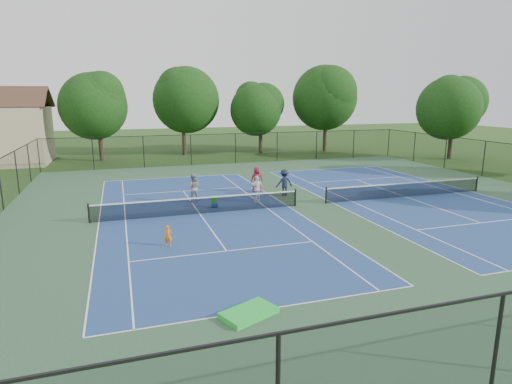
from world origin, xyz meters
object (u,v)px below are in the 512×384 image
object	(u,v)px
tree_back_c	(261,107)
instructor	(193,188)
tree_back_a	(97,102)
tree_back_d	(326,95)
ball_hopper	(214,200)
tree_side_e	(454,104)
bystander_c	(257,179)
tree_back_b	(182,97)
bystander_a	(257,189)
bystander_b	(284,183)
ball_crate	(215,205)
child_player	(168,236)

from	to	relation	value
tree_back_c	instructor	distance (m)	25.41
tree_back_a	tree_back_d	xyz separation A→B (m)	(26.00, 0.00, 0.79)
tree_back_a	ball_hopper	bearing A→B (deg)	-72.68
tree_side_e	bystander_c	size ratio (longest dim) A/B	4.94
tree_side_e	ball_hopper	xyz separation A→B (m)	(-28.88, -12.85, -5.30)
tree_back_b	bystander_c	bearing A→B (deg)	-84.85
tree_back_a	tree_side_e	distance (m)	37.36
instructor	bystander_a	xyz separation A→B (m)	(3.92, -1.15, -0.07)
tree_back_a	instructor	distance (m)	22.48
tree_back_c	bystander_b	size ratio (longest dim) A/B	4.62
bystander_c	ball_hopper	xyz separation A→B (m)	(-3.81, -3.41, -0.39)
bystander_b	bystander_c	size ratio (longest dim) A/B	1.01
instructor	tree_back_a	bearing A→B (deg)	-66.71
tree_side_e	bystander_c	distance (m)	27.23
ball_crate	ball_hopper	bearing A→B (deg)	0.00
bystander_b	ball_hopper	world-z (taller)	bystander_b
tree_back_b	tree_side_e	world-z (taller)	tree_back_b
tree_back_b	bystander_a	distance (m)	24.86
tree_back_c	child_player	bearing A→B (deg)	-115.58
tree_back_c	ball_crate	distance (m)	26.75
tree_back_b	bystander_c	size ratio (longest dim) A/B	5.58
tree_back_c	tree_back_d	xyz separation A→B (m)	(8.00, -1.00, 1.34)
ball_crate	child_player	bearing A→B (deg)	-119.56
tree_side_e	child_player	bearing A→B (deg)	-149.63
tree_back_a	ball_crate	distance (m)	24.65
tree_back_d	bystander_b	distance (m)	25.84
tree_back_b	ball_hopper	distance (m)	25.65
tree_back_d	ball_hopper	world-z (taller)	tree_back_d
tree_back_b	ball_crate	xyz separation A→B (m)	(-1.88, -24.85, -6.45)
bystander_b	tree_back_b	bearing A→B (deg)	-85.11
tree_back_a	tree_back_c	size ratio (longest dim) A/B	1.09
instructor	bystander_b	bearing A→B (deg)	-174.03
child_player	bystander_c	world-z (taller)	bystander_c
tree_back_d	ball_hopper	xyz separation A→B (m)	(-18.88, -22.85, -6.32)
tree_back_c	tree_side_e	size ratio (longest dim) A/B	0.95
tree_back_d	instructor	xyz separation A→B (m)	(-19.85, -21.01, -5.91)
bystander_b	tree_back_d	bearing A→B (deg)	-126.23
bystander_a	ball_crate	bearing A→B (deg)	-4.96
instructor	ball_crate	distance (m)	2.22
ball_crate	bystander_c	bearing A→B (deg)	41.86
ball_crate	tree_back_c	bearing A→B (deg)	65.48
child_player	bystander_b	xyz separation A→B (m)	(8.69, 7.83, 0.43)
bystander_c	tree_side_e	bearing A→B (deg)	-149.28
tree_back_b	bystander_b	distance (m)	24.04
tree_back_c	bystander_b	world-z (taller)	tree_back_c
tree_back_c	bystander_c	world-z (taller)	tree_back_c
child_player	bystander_b	size ratio (longest dim) A/B	0.53
tree_back_d	ball_hopper	size ratio (longest dim) A/B	23.59
tree_back_b	ball_hopper	bearing A→B (deg)	-94.32
ball_crate	bystander_a	bearing A→B (deg)	13.07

